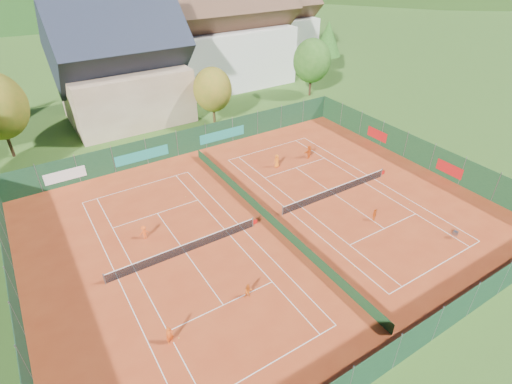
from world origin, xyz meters
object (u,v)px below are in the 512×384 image
object	(u,v)px
ball_hopper	(455,233)
player_left_far	(144,232)
hotel_block_a	(227,39)
player_left_mid	(248,291)
player_right_far_a	(277,161)
player_right_far_b	(309,152)
hotel_block_b	(271,26)
chalet	(122,70)
player_left_near	(170,335)
player_right_near	(374,215)

from	to	relation	value
ball_hopper	player_left_far	bearing A→B (deg)	147.71
hotel_block_a	player_left_mid	size ratio (longest dim) A/B	18.05
player_right_far_a	player_right_far_b	world-z (taller)	player_right_far_b
player_left_mid	hotel_block_b	bearing A→B (deg)	68.95
chalet	player_left_far	size ratio (longest dim) A/B	12.78
chalet	hotel_block_b	xyz separation A→B (m)	(33.00, 14.00, -0.01)
player_left_mid	hotel_block_a	bearing A→B (deg)	77.03
chalet	player_left_mid	xyz separation A→B (m)	(-3.14, -36.71, -6.03)
player_left_near	player_right_near	size ratio (longest dim) A/B	1.20
hotel_block_a	player_left_mid	world-z (taller)	hotel_block_a
hotel_block_a	player_right_far_a	size ratio (longest dim) A/B	14.28
player_left_far	player_right_near	bearing A→B (deg)	156.14
hotel_block_a	player_left_mid	xyz separation A→B (m)	(-22.14, -42.71, -6.78)
player_left_far	hotel_block_b	bearing A→B (deg)	-133.44
player_left_near	player_left_mid	bearing A→B (deg)	-4.71
ball_hopper	hotel_block_b	bearing A→B (deg)	71.71
player_left_mid	player_left_far	size ratio (longest dim) A/B	0.94
hotel_block_b	player_right_far_b	world-z (taller)	hotel_block_b
hotel_block_a	player_left_far	xyz separation A→B (m)	(-26.15, -32.44, -6.75)
player_left_mid	player_right_far_b	distance (m)	21.97
hotel_block_b	player_right_far_a	world-z (taller)	hotel_block_b
hotel_block_a	player_right_far_b	distance (m)	29.75
ball_hopper	player_left_far	world-z (taller)	player_left_far
hotel_block_a	player_left_near	xyz separation A→B (m)	(-28.25, -43.30, -6.66)
player_left_near	player_right_far_b	distance (m)	27.24
ball_hopper	player_right_far_b	bearing A→B (deg)	94.40
player_right_far_a	player_right_far_b	xyz separation A→B (m)	(4.34, -0.18, 0.03)
player_left_mid	player_left_far	xyz separation A→B (m)	(-4.01, 10.27, 0.04)
hotel_block_b	player_right_far_b	size ratio (longest dim) A/B	11.02
player_left_near	player_right_far_a	distance (m)	23.82
player_left_mid	player_right_near	distance (m)	14.32
hotel_block_b	player_right_near	world-z (taller)	hotel_block_b
hotel_block_a	hotel_block_b	xyz separation A→B (m)	(14.00, 8.00, -0.76)
player_left_near	player_left_mid	world-z (taller)	player_left_near
chalet	hotel_block_a	bearing A→B (deg)	17.53
chalet	player_left_near	bearing A→B (deg)	-103.93
hotel_block_b	chalet	bearing A→B (deg)	-157.01
ball_hopper	player_left_mid	xyz separation A→B (m)	(-18.14, 3.73, 0.04)
hotel_block_a	player_left_far	world-z (taller)	hotel_block_a
ball_hopper	hotel_block_a	bearing A→B (deg)	85.08
player_right_near	hotel_block_a	bearing A→B (deg)	28.82
chalet	player_right_far_a	world-z (taller)	chalet
hotel_block_a	player_right_near	distance (m)	42.33
chalet	player_right_far_a	xyz separation A→B (m)	(9.28, -22.33, -5.87)
player_right_near	hotel_block_b	bearing A→B (deg)	15.66
chalet	player_left_far	distance (m)	28.04
player_left_far	player_right_far_a	xyz separation A→B (m)	(16.43, 4.11, 0.12)
hotel_block_a	player_left_near	size ratio (longest dim) A/B	14.88
ball_hopper	player_right_far_a	xyz separation A→B (m)	(-5.72, 18.11, 0.20)
player_right_far_a	ball_hopper	bearing A→B (deg)	106.30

